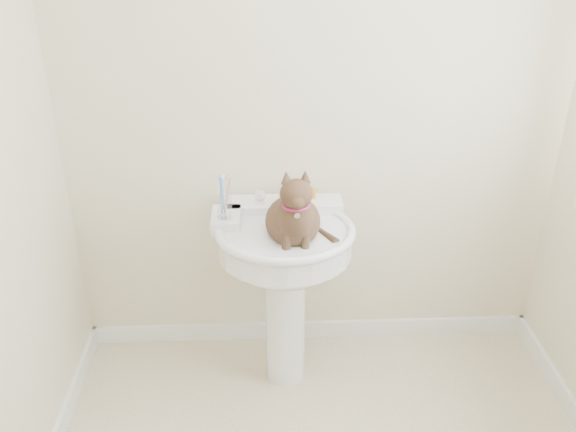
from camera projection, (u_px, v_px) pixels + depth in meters
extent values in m
cube|color=white|center=(310.00, 329.00, 3.12)|extent=(2.20, 0.02, 0.09)
cylinder|color=white|center=(285.00, 322.00, 2.73)|extent=(0.18, 0.18, 0.63)
cylinder|color=white|center=(285.00, 243.00, 2.54)|extent=(0.56, 0.56, 0.12)
ellipsoid|color=white|center=(285.00, 255.00, 2.56)|extent=(0.51, 0.45, 0.20)
torus|color=white|center=(285.00, 231.00, 2.51)|extent=(0.59, 0.59, 0.04)
cube|color=white|center=(283.00, 206.00, 2.68)|extent=(0.52, 0.14, 0.06)
cube|color=white|center=(226.00, 220.00, 2.57)|extent=(0.12, 0.19, 0.06)
cylinder|color=silver|center=(284.00, 200.00, 2.62)|extent=(0.05, 0.05, 0.05)
cylinder|color=silver|center=(284.00, 199.00, 2.56)|extent=(0.04, 0.04, 0.14)
sphere|color=white|center=(258.00, 195.00, 2.63)|extent=(0.06, 0.06, 0.06)
sphere|color=white|center=(309.00, 194.00, 2.63)|extent=(0.06, 0.06, 0.06)
cube|color=orange|center=(306.00, 193.00, 2.70)|extent=(0.10, 0.07, 0.03)
cylinder|color=silver|center=(225.00, 217.00, 2.52)|extent=(0.07, 0.07, 0.01)
cylinder|color=white|center=(225.00, 207.00, 2.50)|extent=(0.06, 0.06, 0.09)
cylinder|color=#3686EB|center=(221.00, 196.00, 2.48)|extent=(0.01, 0.01, 0.17)
cylinder|color=white|center=(224.00, 196.00, 2.48)|extent=(0.01, 0.01, 0.17)
cylinder|color=pink|center=(227.00, 196.00, 2.48)|extent=(0.01, 0.01, 0.17)
ellipsoid|color=brown|center=(293.00, 221.00, 2.45)|extent=(0.22, 0.26, 0.20)
ellipsoid|color=brown|center=(294.00, 217.00, 2.34)|extent=(0.14, 0.14, 0.18)
ellipsoid|color=brown|center=(295.00, 194.00, 2.26)|extent=(0.13, 0.11, 0.11)
cone|color=brown|center=(285.00, 177.00, 2.25)|extent=(0.04, 0.04, 0.05)
cone|color=brown|center=(304.00, 177.00, 2.25)|extent=(0.04, 0.04, 0.05)
cylinder|color=brown|center=(321.00, 233.00, 2.51)|extent=(0.03, 0.03, 0.23)
torus|color=#961B47|center=(295.00, 205.00, 2.29)|extent=(0.11, 0.11, 0.01)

